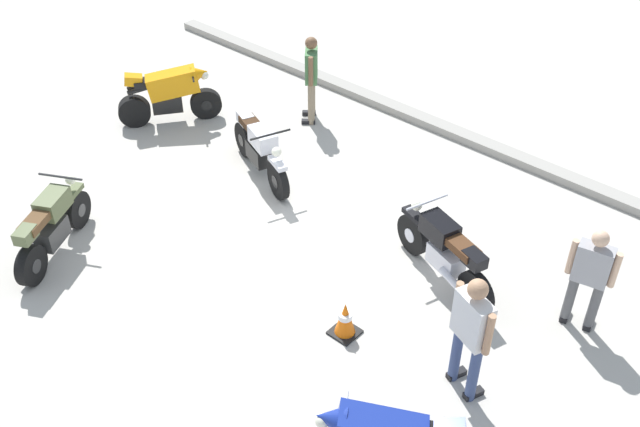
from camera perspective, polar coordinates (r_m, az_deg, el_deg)
The scene contains 10 objects.
ground_plane at distance 11.39m, azimuth -4.93°, elevation -1.99°, with size 40.00×40.00×0.00m, color #B7B2A8.
curb_edge at distance 14.29m, azimuth 8.40°, elevation 7.04°, with size 14.00×0.30×0.15m, color #9C978F.
motorcycle_black_cruiser at distance 10.46m, azimuth 9.63°, elevation -2.94°, with size 2.02×0.93×1.09m.
motorcycle_orange_sportbike at distance 14.31m, azimuth -11.61°, elevation 9.09°, with size 1.30×1.69×1.14m.
motorcycle_silver_cruiser at distance 12.53m, azimuth -4.67°, elevation 5.01°, with size 1.99×0.98×1.09m.
motorcycle_olive_vintage at distance 11.51m, azimuth -20.08°, elevation -0.97°, with size 1.08×1.79×1.07m.
person_in_green_shirt at distance 13.92m, azimuth -0.68°, elevation 10.78°, with size 0.53×0.57×1.69m.
person_in_gray_shirt at distance 10.01m, azimuth 20.20°, elevation -4.45°, with size 0.63×0.38×1.60m.
person_in_white_shirt at distance 8.71m, azimuth 11.62°, elevation -8.77°, with size 0.66×0.45×1.77m.
traffic_cone at distance 9.73m, azimuth 1.96°, elevation -8.17°, with size 0.36×0.36×0.53m.
Camera 1 is at (6.55, -5.91, 7.21)m, focal length 41.28 mm.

